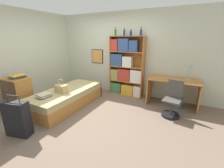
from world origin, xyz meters
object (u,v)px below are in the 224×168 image
desk_chair (172,105)px  magazine_pile_on_dresser (17,76)px  bottle_clear (131,33)px  bottle_blue (141,32)px  book_stack_on_bed (44,95)px  bottle_brown (124,33)px  bed (68,98)px  waste_bin (178,102)px  dresser (18,94)px  bookcase (125,69)px  handbag (61,89)px  desk_lamp (191,68)px  suitcase (17,119)px  bottle_green (115,33)px  desk (173,87)px

desk_chair → magazine_pile_on_dresser: bearing=-158.0°
bottle_clear → bottle_blue: 0.29m
book_stack_on_bed → bottle_brown: bearing=62.9°
magazine_pile_on_dresser → bottle_blue: bearing=43.5°
bed → bottle_blue: 2.78m
bottle_brown → bottle_blue: bottle_brown is taller
bottle_clear → desk_chair: bearing=-29.3°
bed → waste_bin: size_ratio=7.47×
bottle_brown → bottle_clear: (0.24, -0.07, -0.02)m
bed → dresser: size_ratio=2.45×
bed → bottle_blue: bearing=45.4°
bookcase → bottle_clear: bearing=-10.4°
handbag → magazine_pile_on_dresser: (-0.92, -0.49, 0.33)m
magazine_pile_on_dresser → bottle_clear: (2.13, 2.21, 1.04)m
desk_lamp → suitcase: bearing=-134.6°
bed → bookcase: 1.96m
handbag → suitcase: suitcase is taller
bottle_brown → bottle_blue: (0.51, 0.00, -0.00)m
bottle_green → magazine_pile_on_dresser: bearing=-126.5°
handbag → bottle_green: (0.71, 1.71, 1.39)m
handbag → bottle_brown: size_ratio=1.49×
bookcase → desk_chair: (1.55, -0.81, -0.58)m
bottle_brown → desk_lamp: 2.12m
handbag → waste_bin: handbag is taller
bottle_brown → desk_lamp: bottle_brown is taller
handbag → desk_chair: desk_chair is taller
desk_chair → waste_bin: size_ratio=3.11×
magazine_pile_on_dresser → desk_chair: bearing=22.0°
bottle_green → bottle_brown: bottle_green is taller
magazine_pile_on_dresser → waste_bin: size_ratio=1.30×
bed → bookcase: bookcase is taller
handbag → bottle_blue: (1.48, 1.78, 1.39)m
suitcase → waste_bin: size_ratio=2.94×
desk → desk_chair: bearing=-84.1°
bed → waste_bin: 3.04m
desk_lamp → desk_chair: desk_lamp is taller
bottle_green → bottle_blue: 0.78m
desk_chair → bottle_clear: bearing=150.7°
handbag → bottle_green: bearing=67.5°
dresser → bottle_green: (1.68, 2.25, 1.54)m
bottle_clear → bed: bearing=-130.2°
book_stack_on_bed → desk_lamp: bearing=34.0°
bed → desk: bearing=27.4°
dresser → bottle_green: size_ratio=3.35×
bed → bottle_brown: 2.53m
bookcase → bottle_blue: size_ratio=8.00×
suitcase → waste_bin: bearing=45.7°
bottle_blue → desk: size_ratio=0.18×
handbag → waste_bin: (2.71, 1.51, -0.43)m
bed → magazine_pile_on_dresser: (-0.88, -0.73, 0.67)m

